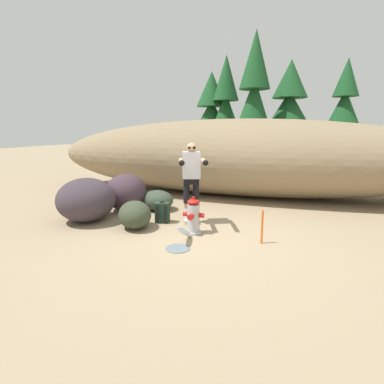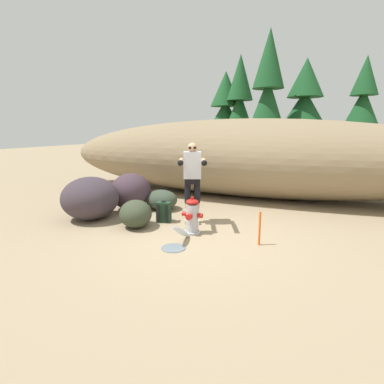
{
  "view_description": "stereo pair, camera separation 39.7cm",
  "coord_description": "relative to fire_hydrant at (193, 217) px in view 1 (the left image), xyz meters",
  "views": [
    {
      "loc": [
        1.64,
        -5.2,
        1.98
      ],
      "look_at": [
        -0.28,
        0.39,
        0.75
      ],
      "focal_mm": 28.23,
      "sensor_mm": 36.0,
      "label": 1
    },
    {
      "loc": [
        2.01,
        -5.06,
        1.98
      ],
      "look_at": [
        -0.28,
        0.39,
        0.75
      ],
      "focal_mm": 28.23,
      "sensor_mm": 36.0,
      "label": 2
    }
  ],
  "objects": [
    {
      "name": "hydrant_water_jet",
      "position": [
        0.0,
        -0.56,
        -0.18
      ],
      "size": [
        0.41,
        0.89,
        0.46
      ],
      "color": "silver",
      "rests_on": "ground_plane"
    },
    {
      "name": "survey_stake",
      "position": [
        1.31,
        -0.11,
        -0.03
      ],
      "size": [
        0.04,
        0.04,
        0.6
      ],
      "primitive_type": "cylinder",
      "color": "#E55914",
      "rests_on": "ground_plane"
    },
    {
      "name": "boulder_mid",
      "position": [
        -1.23,
        -0.08,
        -0.05
      ],
      "size": [
        1.01,
        1.05,
        0.56
      ],
      "primitive_type": "ellipsoid",
      "rotation": [
        0.0,
        0.0,
        2.16
      ],
      "color": "#353D2A",
      "rests_on": "ground_plane"
    },
    {
      "name": "pine_tree_far_right",
      "position": [
        3.82,
        11.29,
        2.87
      ],
      "size": [
        1.83,
        1.83,
        5.27
      ],
      "color": "#47331E",
      "rests_on": "ground_plane"
    },
    {
      "name": "utility_worker",
      "position": [
        -0.24,
        0.57,
        0.76
      ],
      "size": [
        0.74,
        1.04,
        1.71
      ],
      "rotation": [
        0.0,
        0.0,
        -1.17
      ],
      "color": "beige",
      "rests_on": "ground_plane"
    },
    {
      "name": "pine_tree_right",
      "position": [
        1.3,
        10.8,
        2.84
      ],
      "size": [
        2.59,
        2.59,
        5.27
      ],
      "color": "#47331E",
      "rests_on": "ground_plane"
    },
    {
      "name": "pine_tree_far_left",
      "position": [
        -2.84,
        11.47,
        2.57
      ],
      "size": [
        2.54,
        2.54,
        5.07
      ],
      "color": "#47331E",
      "rests_on": "ground_plane"
    },
    {
      "name": "boulder_large",
      "position": [
        -2.15,
        1.12,
        0.12
      ],
      "size": [
        1.25,
        1.38,
        0.91
      ],
      "primitive_type": "ellipsoid",
      "rotation": [
        0.0,
        0.0,
        4.97
      ],
      "color": "#3F2E38",
      "rests_on": "ground_plane"
    },
    {
      "name": "ground_plane",
      "position": [
        0.15,
        -0.08,
        -0.35
      ],
      "size": [
        56.0,
        56.0,
        0.04
      ],
      "primitive_type": "cube",
      "color": "#998466"
    },
    {
      "name": "boulder_outlier",
      "position": [
        -1.42,
        1.37,
        -0.09
      ],
      "size": [
        1.09,
        1.05,
        0.49
      ],
      "primitive_type": "ellipsoid",
      "rotation": [
        0.0,
        0.0,
        1.13
      ],
      "color": "#364233",
      "rests_on": "ground_plane"
    },
    {
      "name": "fire_hydrant",
      "position": [
        0.0,
        0.0,
        0.0
      ],
      "size": [
        0.41,
        0.37,
        0.73
      ],
      "color": "#B2B2B7",
      "rests_on": "ground_plane"
    },
    {
      "name": "spare_backpack",
      "position": [
        -0.86,
        0.45,
        -0.12
      ],
      "size": [
        0.34,
        0.33,
        0.47
      ],
      "rotation": [
        0.0,
        0.0,
        1.82
      ],
      "color": "#1E3823",
      "rests_on": "ground_plane"
    },
    {
      "name": "boulder_small",
      "position": [
        -2.48,
        0.03,
        0.14
      ],
      "size": [
        1.61,
        1.65,
        0.95
      ],
      "primitive_type": "ellipsoid",
      "rotation": [
        0.0,
        0.0,
        3.47
      ],
      "color": "#3C323A",
      "rests_on": "ground_plane"
    },
    {
      "name": "dirt_embankment",
      "position": [
        0.15,
        3.87,
        0.81
      ],
      "size": [
        12.5,
        3.2,
        2.29
      ],
      "primitive_type": "ellipsoid",
      "color": "#897556",
      "rests_on": "ground_plane"
    },
    {
      "name": "pine_tree_center",
      "position": [
        -0.23,
        9.42,
        3.02
      ],
      "size": [
        2.18,
        2.18,
        6.37
      ],
      "color": "#47331E",
      "rests_on": "ground_plane"
    },
    {
      "name": "pine_tree_left",
      "position": [
        -1.94,
        11.02,
        2.75
      ],
      "size": [
        2.1,
        2.1,
        5.76
      ],
      "color": "#47331E",
      "rests_on": "ground_plane"
    }
  ]
}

